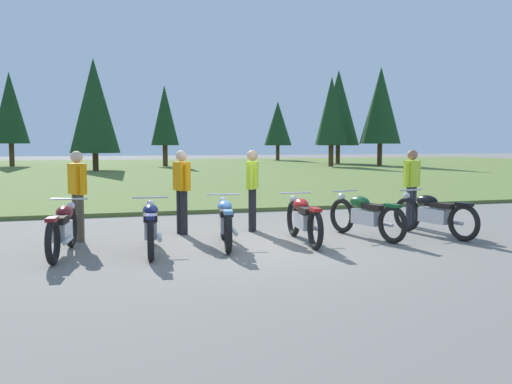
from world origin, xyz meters
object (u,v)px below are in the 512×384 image
(motorcycle_navy, at_px, (151,226))
(motorcycle_red, at_px, (304,219))
(motorcycle_black, at_px, (433,214))
(rider_checking_bike, at_px, (182,187))
(motorcycle_maroon, at_px, (63,229))
(rider_in_hivis_vest, at_px, (77,190))
(rider_with_back_turned, at_px, (252,185))
(motorcycle_sky_blue, at_px, (226,221))
(rider_near_row_end, at_px, (412,183))
(motorcycle_british_green, at_px, (365,215))

(motorcycle_navy, bearing_deg, motorcycle_red, 3.23)
(motorcycle_black, height_order, rider_checking_bike, rider_checking_bike)
(motorcycle_maroon, relative_size, rider_in_hivis_vest, 1.25)
(motorcycle_black, relative_size, rider_with_back_turned, 1.23)
(motorcycle_sky_blue, relative_size, rider_in_hivis_vest, 1.25)
(motorcycle_black, bearing_deg, rider_near_row_end, 79.63)
(motorcycle_sky_blue, distance_m, motorcycle_british_green, 2.77)
(motorcycle_navy, height_order, motorcycle_sky_blue, same)
(motorcycle_red, bearing_deg, rider_in_hivis_vest, 162.44)
(motorcycle_maroon, distance_m, rider_in_hivis_vest, 1.39)
(rider_near_row_end, bearing_deg, motorcycle_british_green, -148.90)
(motorcycle_sky_blue, bearing_deg, rider_checking_bike, 111.02)
(motorcycle_navy, relative_size, motorcycle_sky_blue, 1.01)
(motorcycle_navy, distance_m, rider_in_hivis_vest, 1.92)
(motorcycle_red, distance_m, rider_in_hivis_vest, 4.19)
(motorcycle_maroon, relative_size, motorcycle_british_green, 1.02)
(motorcycle_black, relative_size, rider_near_row_end, 1.23)
(rider_with_back_turned, xyz_separation_m, rider_in_hivis_vest, (-3.42, -0.27, 0.00))
(motorcycle_sky_blue, height_order, rider_in_hivis_vest, rider_in_hivis_vest)
(rider_in_hivis_vest, bearing_deg, rider_with_back_turned, 4.50)
(motorcycle_maroon, distance_m, rider_near_row_end, 7.17)
(rider_in_hivis_vest, bearing_deg, motorcycle_red, -17.56)
(motorcycle_sky_blue, xyz_separation_m, motorcycle_red, (1.44, -0.07, 0.00))
(motorcycle_british_green, relative_size, motorcycle_black, 1.00)
(motorcycle_maroon, height_order, motorcycle_red, same)
(rider_checking_bike, xyz_separation_m, rider_in_hivis_vest, (-1.96, -0.27, 0.00))
(motorcycle_british_green, bearing_deg, motorcycle_red, -174.02)
(motorcycle_sky_blue, distance_m, rider_checking_bike, 1.63)
(motorcycle_red, distance_m, motorcycle_black, 2.70)
(motorcycle_maroon, relative_size, motorcycle_red, 1.00)
(motorcycle_british_green, relative_size, rider_with_back_turned, 1.23)
(motorcycle_red, xyz_separation_m, motorcycle_british_green, (1.32, 0.14, 0.00))
(motorcycle_maroon, distance_m, motorcycle_navy, 1.40)
(motorcycle_navy, xyz_separation_m, rider_in_hivis_vest, (-1.19, 1.41, 0.51))
(rider_checking_bike, bearing_deg, motorcycle_black, -18.39)
(motorcycle_british_green, height_order, motorcycle_black, same)
(motorcycle_british_green, bearing_deg, rider_near_row_end, 31.10)
(motorcycle_red, height_order, motorcycle_black, same)
(motorcycle_black, bearing_deg, motorcycle_british_green, 172.59)
(motorcycle_sky_blue, relative_size, motorcycle_red, 0.99)
(motorcycle_navy, xyz_separation_m, rider_with_back_turned, (2.22, 1.68, 0.51))
(rider_near_row_end, height_order, rider_in_hivis_vest, same)
(rider_with_back_turned, xyz_separation_m, rider_checking_bike, (-1.46, -0.00, 0.00))
(rider_checking_bike, height_order, rider_in_hivis_vest, same)
(rider_in_hivis_vest, bearing_deg, rider_near_row_end, -1.34)
(motorcycle_navy, bearing_deg, rider_checking_bike, 65.40)
(motorcycle_navy, xyz_separation_m, rider_checking_bike, (0.77, 1.68, 0.51))
(motorcycle_navy, relative_size, rider_in_hivis_vest, 1.26)
(motorcycle_red, relative_size, rider_checking_bike, 1.26)
(motorcycle_sky_blue, bearing_deg, motorcycle_navy, -170.15)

